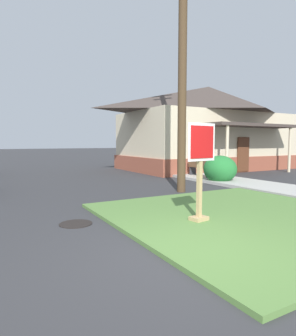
{
  "coord_description": "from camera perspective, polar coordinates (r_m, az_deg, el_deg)",
  "views": [
    {
      "loc": [
        -2.69,
        -3.52,
        1.76
      ],
      "look_at": [
        1.36,
        3.76,
        1.03
      ],
      "focal_mm": 31.59,
      "sensor_mm": 36.0,
      "label": 1
    }
  ],
  "objects": [
    {
      "name": "grass_corner_patch",
      "position": [
        7.32,
        17.96,
        -8.82
      ],
      "size": [
        5.89,
        5.97,
        0.08
      ],
      "primitive_type": "cube",
      "color": "#567F3D",
      "rests_on": "ground"
    },
    {
      "name": "shrub_by_curb",
      "position": [
        13.15,
        13.73,
        -0.22
      ],
      "size": [
        1.43,
        1.43,
        1.19
      ],
      "primitive_type": "ellipsoid",
      "color": "#257432",
      "rests_on": "ground"
    },
    {
      "name": "utility_pole",
      "position": [
        11.12,
        6.73,
        25.1
      ],
      "size": [
        1.38,
        0.3,
        10.84
      ],
      "color": "#4C3823",
      "rests_on": "ground"
    },
    {
      "name": "stop_sign",
      "position": [
        6.36,
        10.05,
        -0.88
      ],
      "size": [
        0.79,
        0.33,
        2.08
      ],
      "color": "tan",
      "rests_on": "grass_corner_patch"
    },
    {
      "name": "ground_plane",
      "position": [
        4.77,
        8.03,
        -16.7
      ],
      "size": [
        160.0,
        160.0,
        0.0
      ],
      "primitive_type": "plane",
      "color": "#333335"
    },
    {
      "name": "manhole_cover",
      "position": [
        6.65,
        -13.76,
        -10.4
      ],
      "size": [
        0.7,
        0.7,
        0.02
      ],
      "primitive_type": "cylinder",
      "color": "black",
      "rests_on": "ground"
    },
    {
      "name": "sidewalk_strip",
      "position": [
        13.44,
        15.49,
        -2.43
      ],
      "size": [
        2.2,
        18.62,
        0.12
      ],
      "primitive_type": "cube",
      "color": "#B2AFA8",
      "rests_on": "ground"
    },
    {
      "name": "street_bench",
      "position": [
        14.46,
        9.96,
        0.29
      ],
      "size": [
        0.54,
        1.62,
        0.85
      ],
      "color": "brown",
      "rests_on": "sidewalk_strip"
    },
    {
      "name": "corner_house",
      "position": [
        20.31,
        11.52,
        7.78
      ],
      "size": [
        11.49,
        7.79,
        5.41
      ],
      "color": "brown",
      "rests_on": "ground"
    }
  ]
}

